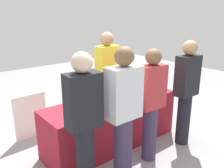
{
  "coord_description": "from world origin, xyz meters",
  "views": [
    {
      "loc": [
        -2.16,
        -2.64,
        2.04
      ],
      "look_at": [
        0.0,
        0.0,
        1.0
      ],
      "focal_mm": 38.76,
      "sensor_mm": 36.0,
      "label": 1
    }
  ],
  "objects": [
    {
      "name": "wine_bottle_4",
      "position": [
        0.62,
        0.16,
        0.86
      ],
      "size": [
        0.08,
        0.08,
        0.31
      ],
      "color": "black",
      "rests_on": "tasting_table"
    },
    {
      "name": "guest_3",
      "position": [
        0.9,
        -0.67,
        0.89
      ],
      "size": [
        0.38,
        0.22,
        1.63
      ],
      "rotation": [
        0.0,
        0.0,
        -0.03
      ],
      "color": "black",
      "rests_on": "ground_plane"
    },
    {
      "name": "wine_bottle_3",
      "position": [
        0.43,
        0.07,
        0.85
      ],
      "size": [
        0.08,
        0.08,
        0.29
      ],
      "color": "black",
      "rests_on": "tasting_table"
    },
    {
      "name": "wine_bottle_0",
      "position": [
        -0.53,
        0.09,
        0.86
      ],
      "size": [
        0.08,
        0.08,
        0.31
      ],
      "color": "black",
      "rests_on": "tasting_table"
    },
    {
      "name": "guest_2",
      "position": [
        0.16,
        -0.63,
        0.86
      ],
      "size": [
        0.38,
        0.24,
        1.58
      ],
      "rotation": [
        0.0,
        0.0,
        -0.09
      ],
      "color": "#3F3351",
      "rests_on": "ground_plane"
    },
    {
      "name": "ice_bucket",
      "position": [
        0.74,
        -0.01,
        0.85
      ],
      "size": [
        0.21,
        0.21,
        0.2
      ],
      "primitive_type": "cylinder",
      "color": "silver",
      "rests_on": "tasting_table"
    },
    {
      "name": "guest_1",
      "position": [
        -0.41,
        -0.71,
        0.9
      ],
      "size": [
        0.42,
        0.23,
        1.67
      ],
      "rotation": [
        0.0,
        0.0,
        -0.01
      ],
      "color": "#3F3351",
      "rests_on": "ground_plane"
    },
    {
      "name": "wine_glass_4",
      "position": [
        0.79,
        -0.1,
        0.85
      ],
      "size": [
        0.07,
        0.07,
        0.14
      ],
      "color": "silver",
      "rests_on": "tasting_table"
    },
    {
      "name": "wine_bottle_1",
      "position": [
        -0.4,
        0.09,
        0.86
      ],
      "size": [
        0.07,
        0.07,
        0.32
      ],
      "color": "black",
      "rests_on": "tasting_table"
    },
    {
      "name": "server_pouring",
      "position": [
        0.33,
        0.53,
        0.93
      ],
      "size": [
        0.4,
        0.23,
        1.7
      ],
      "rotation": [
        0.0,
        0.0,
        3.19
      ],
      "color": "black",
      "rests_on": "ground_plane"
    },
    {
      "name": "wine_glass_2",
      "position": [
        0.19,
        -0.1,
        0.86
      ],
      "size": [
        0.07,
        0.07,
        0.15
      ],
      "color": "silver",
      "rests_on": "tasting_table"
    },
    {
      "name": "wine_glass_1",
      "position": [
        -0.61,
        -0.1,
        0.84
      ],
      "size": [
        0.07,
        0.07,
        0.13
      ],
      "color": "silver",
      "rests_on": "tasting_table"
    },
    {
      "name": "guest_0",
      "position": [
        -0.88,
        -0.6,
        0.9
      ],
      "size": [
        0.4,
        0.23,
        1.65
      ],
      "rotation": [
        0.0,
        0.0,
        -0.06
      ],
      "color": "black",
      "rests_on": "ground_plane"
    },
    {
      "name": "wine_glass_3",
      "position": [
        0.27,
        -0.05,
        0.85
      ],
      "size": [
        0.07,
        0.07,
        0.14
      ],
      "color": "silver",
      "rests_on": "tasting_table"
    },
    {
      "name": "menu_board",
      "position": [
        -0.9,
        1.02,
        0.37
      ],
      "size": [
        0.54,
        0.05,
        0.75
      ],
      "primitive_type": "cube",
      "rotation": [
        0.0,
        0.0,
        0.03
      ],
      "color": "white",
      "rests_on": "ground_plane"
    },
    {
      "name": "wine_glass_0",
      "position": [
        -0.71,
        -0.06,
        0.83
      ],
      "size": [
        0.07,
        0.07,
        0.13
      ],
      "color": "silver",
      "rests_on": "tasting_table"
    },
    {
      "name": "wine_bottle_2",
      "position": [
        0.07,
        0.06,
        0.86
      ],
      "size": [
        0.07,
        0.07,
        0.32
      ],
      "color": "black",
      "rests_on": "tasting_table"
    },
    {
      "name": "ground_plane",
      "position": [
        0.0,
        0.0,
        0.0
      ],
      "size": [
        12.0,
        12.0,
        0.0
      ],
      "primitive_type": "plane",
      "color": "gray"
    },
    {
      "name": "tasting_table",
      "position": [
        0.0,
        0.0,
        0.37
      ],
      "size": [
        2.16,
        0.68,
        0.75
      ],
      "primitive_type": "cube",
      "color": "maroon",
      "rests_on": "ground_plane"
    }
  ]
}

